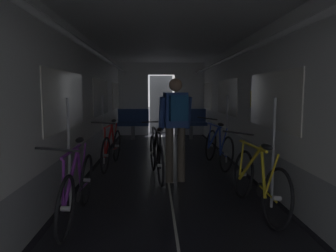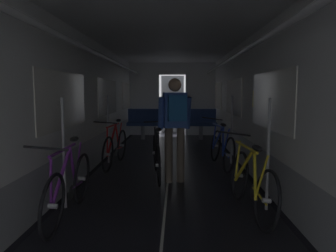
{
  "view_description": "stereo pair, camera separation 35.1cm",
  "coord_description": "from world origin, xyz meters",
  "px_view_note": "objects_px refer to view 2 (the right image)",
  "views": [
    {
      "loc": [
        -0.21,
        -1.78,
        1.47
      ],
      "look_at": [
        0.0,
        3.49,
        0.9
      ],
      "focal_mm": 34.0,
      "sensor_mm": 36.0,
      "label": 1
    },
    {
      "loc": [
        0.14,
        -1.78,
        1.47
      ],
      "look_at": [
        0.0,
        3.49,
        0.9
      ],
      "focal_mm": 34.0,
      "sensor_mm": 36.0,
      "label": 2
    }
  ],
  "objects_px": {
    "bicycle_blue": "(221,148)",
    "bicycle_black_in_aisle": "(157,156)",
    "bicycle_purple": "(69,186)",
    "bicycle_red": "(115,147)",
    "bench_seat_far_left": "(143,121)",
    "bicycle_yellow": "(251,183)",
    "bench_seat_far_right": "(201,121)",
    "person_cyclist_aisle": "(175,120)"
  },
  "relations": [
    {
      "from": "bicycle_purple",
      "to": "bicycle_red",
      "type": "relative_size",
      "value": 1.0
    },
    {
      "from": "bicycle_purple",
      "to": "bicycle_black_in_aisle",
      "type": "distance_m",
      "value": 2.0
    },
    {
      "from": "bench_seat_far_left",
      "to": "bicycle_blue",
      "type": "height_order",
      "value": "bicycle_blue"
    },
    {
      "from": "bench_seat_far_right",
      "to": "bicycle_yellow",
      "type": "xyz_separation_m",
      "value": [
        0.14,
        -6.1,
        -0.19
      ]
    },
    {
      "from": "person_cyclist_aisle",
      "to": "bench_seat_far_right",
      "type": "bearing_deg",
      "value": 80.76
    },
    {
      "from": "bicycle_yellow",
      "to": "bicycle_black_in_aisle",
      "type": "height_order",
      "value": "bicycle_yellow"
    },
    {
      "from": "bicycle_yellow",
      "to": "bicycle_blue",
      "type": "relative_size",
      "value": 1.0
    },
    {
      "from": "bicycle_blue",
      "to": "bicycle_yellow",
      "type": "bearing_deg",
      "value": -89.7
    },
    {
      "from": "bicycle_yellow",
      "to": "person_cyclist_aisle",
      "type": "distance_m",
      "value": 1.72
    },
    {
      "from": "bicycle_yellow",
      "to": "person_cyclist_aisle",
      "type": "bearing_deg",
      "value": 125.15
    },
    {
      "from": "bench_seat_far_left",
      "to": "bicycle_yellow",
      "type": "distance_m",
      "value": 6.4
    },
    {
      "from": "bicycle_blue",
      "to": "bicycle_black_in_aisle",
      "type": "bearing_deg",
      "value": -145.32
    },
    {
      "from": "bicycle_yellow",
      "to": "bicycle_red",
      "type": "height_order",
      "value": "bicycle_yellow"
    },
    {
      "from": "bicycle_red",
      "to": "bicycle_blue",
      "type": "distance_m",
      "value": 2.1
    },
    {
      "from": "bench_seat_far_left",
      "to": "bicycle_purple",
      "type": "height_order",
      "value": "bench_seat_far_left"
    },
    {
      "from": "bicycle_blue",
      "to": "person_cyclist_aisle",
      "type": "xyz_separation_m",
      "value": [
        -0.91,
        -1.12,
        0.63
      ]
    },
    {
      "from": "bicycle_yellow",
      "to": "bicycle_red",
      "type": "xyz_separation_m",
      "value": [
        -2.11,
        2.43,
        0.0
      ]
    },
    {
      "from": "bench_seat_far_right",
      "to": "bicycle_yellow",
      "type": "bearing_deg",
      "value": -88.66
    },
    {
      "from": "bench_seat_far_left",
      "to": "bench_seat_far_right",
      "type": "distance_m",
      "value": 1.8
    },
    {
      "from": "bicycle_purple",
      "to": "bicycle_yellow",
      "type": "relative_size",
      "value": 1.0
    },
    {
      "from": "bicycle_purple",
      "to": "person_cyclist_aisle",
      "type": "xyz_separation_m",
      "value": [
        1.22,
        1.51,
        0.63
      ]
    },
    {
      "from": "bicycle_yellow",
      "to": "bicycle_red",
      "type": "distance_m",
      "value": 3.22
    },
    {
      "from": "bicycle_red",
      "to": "bicycle_blue",
      "type": "xyz_separation_m",
      "value": [
        2.1,
        -0.0,
        -0.0
      ]
    },
    {
      "from": "bench_seat_far_left",
      "to": "bicycle_purple",
      "type": "distance_m",
      "value": 6.31
    },
    {
      "from": "bench_seat_far_left",
      "to": "bench_seat_far_right",
      "type": "xyz_separation_m",
      "value": [
        1.8,
        0.0,
        0.0
      ]
    },
    {
      "from": "bicycle_red",
      "to": "bench_seat_far_right",
      "type": "bearing_deg",
      "value": 61.8
    },
    {
      "from": "bicycle_red",
      "to": "bicycle_black_in_aisle",
      "type": "height_order",
      "value": "bicycle_red"
    },
    {
      "from": "bicycle_purple",
      "to": "bicycle_yellow",
      "type": "xyz_separation_m",
      "value": [
        2.14,
        0.21,
        -0.0
      ]
    },
    {
      "from": "bench_seat_far_right",
      "to": "bicycle_red",
      "type": "relative_size",
      "value": 0.58
    },
    {
      "from": "bicycle_purple",
      "to": "bicycle_red",
      "type": "height_order",
      "value": "bicycle_purple"
    },
    {
      "from": "bicycle_yellow",
      "to": "bicycle_purple",
      "type": "bearing_deg",
      "value": -174.51
    },
    {
      "from": "bicycle_black_in_aisle",
      "to": "bicycle_purple",
      "type": "bearing_deg",
      "value": -116.97
    },
    {
      "from": "bicycle_red",
      "to": "bicycle_black_in_aisle",
      "type": "relative_size",
      "value": 1.0
    },
    {
      "from": "bench_seat_far_right",
      "to": "bicycle_purple",
      "type": "relative_size",
      "value": 0.58
    },
    {
      "from": "bicycle_red",
      "to": "person_cyclist_aisle",
      "type": "bearing_deg",
      "value": -43.17
    },
    {
      "from": "bicycle_yellow",
      "to": "bicycle_black_in_aisle",
      "type": "bearing_deg",
      "value": 128.11
    },
    {
      "from": "bench_seat_far_right",
      "to": "bicycle_blue",
      "type": "bearing_deg",
      "value": -87.97
    },
    {
      "from": "bicycle_purple",
      "to": "bench_seat_far_right",
      "type": "bearing_deg",
      "value": 72.39
    },
    {
      "from": "bench_seat_far_left",
      "to": "bicycle_yellow",
      "type": "xyz_separation_m",
      "value": [
        1.94,
        -6.1,
        -0.19
      ]
    },
    {
      "from": "person_cyclist_aisle",
      "to": "bicycle_black_in_aisle",
      "type": "height_order",
      "value": "person_cyclist_aisle"
    },
    {
      "from": "bicycle_red",
      "to": "bicycle_purple",
      "type": "bearing_deg",
      "value": -90.7
    },
    {
      "from": "bicycle_purple",
      "to": "bicycle_blue",
      "type": "distance_m",
      "value": 3.39
    }
  ]
}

